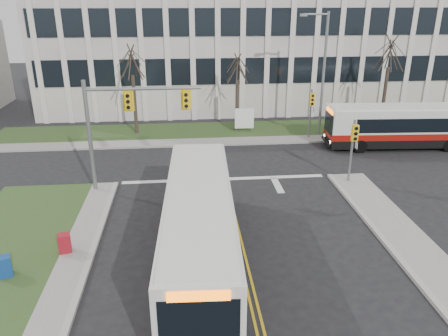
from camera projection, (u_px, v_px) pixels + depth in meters
ground at (242, 254)px, 18.45m from camera, size 120.00×120.00×0.00m
sidewalk_cross at (281, 140)px, 32.93m from camera, size 44.00×1.60×0.14m
building_lawn at (274, 130)px, 35.53m from camera, size 44.00×5.00×0.12m
office_building at (253, 40)px, 44.47m from camera, size 40.00×16.00×12.00m
mast_arm_signal at (120, 117)px, 23.03m from camera, size 6.11×0.38×6.20m
signal_pole_near at (353, 143)px, 24.55m from camera, size 0.34×0.39×3.80m
signal_pole_far at (311, 107)px, 32.42m from camera, size 0.34×0.39×3.80m
streetlight at (322, 69)px, 32.25m from camera, size 2.15×0.25×9.20m
directory_sign at (244, 119)px, 34.44m from camera, size 1.50×0.12×2.00m
tree_left at (132, 63)px, 32.57m from camera, size 1.80×1.80×7.70m
tree_mid at (237, 70)px, 33.69m from camera, size 1.80×1.80×6.82m
tree_right at (390, 55)px, 34.17m from camera, size 1.80×1.80×8.25m
bus_main at (199, 229)px, 17.31m from camera, size 3.03×11.89×3.15m
bus_cross at (406, 127)px, 31.05m from camera, size 11.25×3.01×2.97m
newspaper_box_blue at (5, 268)px, 16.73m from camera, size 0.64×0.61×0.95m
newspaper_box_red at (65, 244)px, 18.30m from camera, size 0.59×0.56×0.95m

